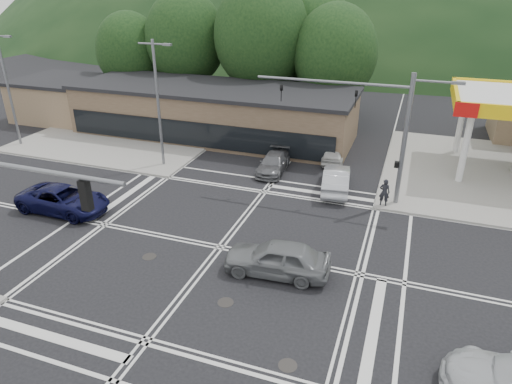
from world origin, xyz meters
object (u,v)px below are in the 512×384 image
(car_queue_a, at_px, (336,179))
(pedestrian, at_px, (384,192))
(car_grey_center, at_px, (277,258))
(car_northbound, at_px, (273,163))
(car_blue_west, at_px, (63,199))
(car_queue_b, at_px, (333,153))

(car_queue_a, relative_size, pedestrian, 2.79)
(car_grey_center, distance_m, car_northbound, 12.50)
(car_blue_west, bearing_deg, car_grey_center, -97.46)
(car_grey_center, relative_size, car_northbound, 1.13)
(car_blue_west, bearing_deg, pedestrian, -68.93)
(car_queue_b, height_order, pedestrian, pedestrian)
(car_queue_a, xyz_separation_m, car_queue_b, (-1.12, 5.00, -0.10))
(car_queue_a, bearing_deg, car_northbound, -27.03)
(car_grey_center, relative_size, car_queue_a, 1.04)
(car_blue_west, relative_size, car_northbound, 1.26)
(car_grey_center, xyz_separation_m, car_queue_a, (0.89, 10.19, -0.06))
(car_queue_a, relative_size, car_queue_b, 1.19)
(car_blue_west, height_order, car_queue_a, car_queue_a)
(car_blue_west, height_order, car_queue_b, car_blue_west)
(car_blue_west, relative_size, pedestrian, 3.25)
(car_blue_west, distance_m, car_grey_center, 13.94)
(car_queue_a, relative_size, car_northbound, 1.08)
(car_grey_center, relative_size, car_queue_b, 1.24)
(car_blue_west, relative_size, car_queue_a, 1.17)
(car_queue_b, height_order, car_northbound, car_queue_b)
(car_queue_a, height_order, car_queue_b, car_queue_a)
(car_northbound, relative_size, pedestrian, 2.58)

